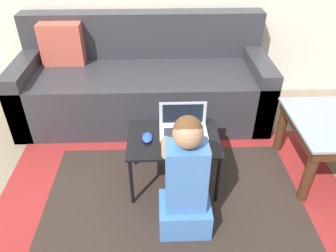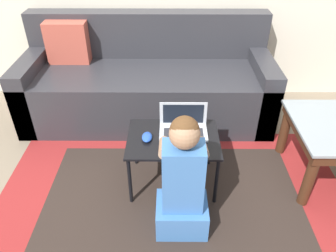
{
  "view_description": "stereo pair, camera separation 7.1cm",
  "coord_description": "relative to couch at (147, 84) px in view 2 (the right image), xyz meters",
  "views": [
    {
      "loc": [
        -0.03,
        -1.6,
        1.69
      ],
      "look_at": [
        0.03,
        0.16,
        0.46
      ],
      "focal_mm": 35.0,
      "sensor_mm": 36.0,
      "label": 1
    },
    {
      "loc": [
        0.05,
        -1.6,
        1.69
      ],
      "look_at": [
        0.03,
        0.16,
        0.46
      ],
      "focal_mm": 35.0,
      "sensor_mm": 36.0,
      "label": 2
    }
  ],
  "objects": [
    {
      "name": "ground_plane",
      "position": [
        0.17,
        -1.04,
        -0.31
      ],
      "size": [
        16.0,
        16.0,
        0.0
      ],
      "primitive_type": "plane",
      "color": "#7F705B"
    },
    {
      "name": "computer_mouse",
      "position": [
        0.06,
        -0.95,
        0.11
      ],
      "size": [
        0.07,
        0.11,
        0.03
      ],
      "color": "#234CB2",
      "rests_on": "laptop_desk"
    },
    {
      "name": "couch",
      "position": [
        0.0,
        0.0,
        0.0
      ],
      "size": [
        2.15,
        0.82,
        0.88
      ],
      "color": "#2D2D33",
      "rests_on": "ground_plane"
    },
    {
      "name": "laptop",
      "position": [
        0.3,
        -0.87,
        0.12
      ],
      "size": [
        0.32,
        0.18,
        0.19
      ],
      "color": "#B7BCC6",
      "rests_on": "laptop_desk"
    },
    {
      "name": "area_rug",
      "position": [
        0.23,
        -1.13,
        -0.3
      ],
      "size": [
        2.39,
        1.56,
        0.01
      ],
      "color": "maroon",
      "rests_on": "ground_plane"
    },
    {
      "name": "person_seated",
      "position": [
        0.29,
        -1.32,
        0.05
      ],
      "size": [
        0.31,
        0.35,
        0.81
      ],
      "color": "#3D70B2",
      "rests_on": "ground_plane"
    },
    {
      "name": "laptop_desk",
      "position": [
        0.23,
        -0.93,
        0.05
      ],
      "size": [
        0.6,
        0.44,
        0.4
      ],
      "color": "black",
      "rests_on": "ground_plane"
    }
  ]
}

